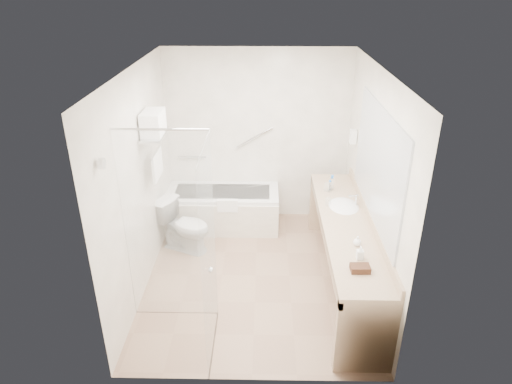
{
  "coord_description": "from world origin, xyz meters",
  "views": [
    {
      "loc": [
        0.09,
        -4.62,
        3.37
      ],
      "look_at": [
        0.0,
        0.3,
        1.0
      ],
      "focal_mm": 32.0,
      "sensor_mm": 36.0,
      "label": 1
    }
  ],
  "objects_px": {
    "water_bottle_left": "(330,187)",
    "vanity_counter": "(345,238)",
    "toilet": "(185,226)",
    "amenity_basket": "(360,268)",
    "bathtub": "(223,209)"
  },
  "relations": [
    {
      "from": "toilet",
      "to": "water_bottle_left",
      "type": "height_order",
      "value": "water_bottle_left"
    },
    {
      "from": "vanity_counter",
      "to": "amenity_basket",
      "type": "bearing_deg",
      "value": -91.49
    },
    {
      "from": "toilet",
      "to": "vanity_counter",
      "type": "bearing_deg",
      "value": -86.92
    },
    {
      "from": "bathtub",
      "to": "amenity_basket",
      "type": "relative_size",
      "value": 8.88
    },
    {
      "from": "toilet",
      "to": "water_bottle_left",
      "type": "xyz_separation_m",
      "value": [
        1.88,
        0.02,
        0.58
      ]
    },
    {
      "from": "bathtub",
      "to": "toilet",
      "type": "height_order",
      "value": "toilet"
    },
    {
      "from": "toilet",
      "to": "amenity_basket",
      "type": "bearing_deg",
      "value": -106.8
    },
    {
      "from": "bathtub",
      "to": "vanity_counter",
      "type": "bearing_deg",
      "value": -42.35
    },
    {
      "from": "vanity_counter",
      "to": "amenity_basket",
      "type": "relative_size",
      "value": 14.99
    },
    {
      "from": "vanity_counter",
      "to": "toilet",
      "type": "relative_size",
      "value": 3.81
    },
    {
      "from": "water_bottle_left",
      "to": "vanity_counter",
      "type": "bearing_deg",
      "value": -82.91
    },
    {
      "from": "toilet",
      "to": "amenity_basket",
      "type": "height_order",
      "value": "amenity_basket"
    },
    {
      "from": "toilet",
      "to": "water_bottle_left",
      "type": "bearing_deg",
      "value": -65.48
    },
    {
      "from": "vanity_counter",
      "to": "water_bottle_left",
      "type": "distance_m",
      "value": 0.83
    },
    {
      "from": "bathtub",
      "to": "toilet",
      "type": "bearing_deg",
      "value": -125.25
    }
  ]
}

